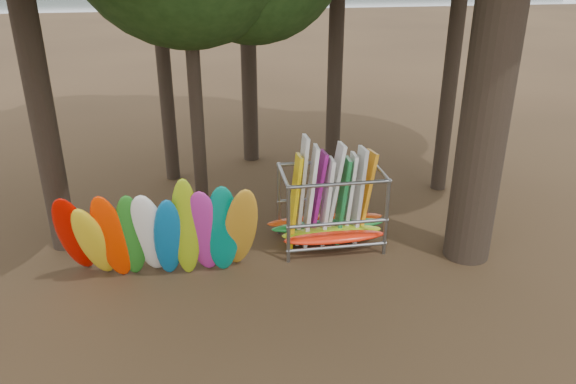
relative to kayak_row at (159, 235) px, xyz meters
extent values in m
plane|color=#47331E|center=(2.90, 0.02, -1.25)|extent=(120.00, 120.00, 0.00)
plane|color=gray|center=(2.90, 60.02, -1.25)|extent=(160.00, 160.00, 0.00)
cylinder|color=black|center=(1.00, 3.15, 3.22)|extent=(0.35, 0.35, 8.96)
ellipsoid|color=#D80A00|center=(-1.80, 0.19, 0.03)|extent=(0.77, 1.92, 2.70)
ellipsoid|color=yellow|center=(-1.40, 0.06, -0.10)|extent=(0.86, 1.74, 2.47)
ellipsoid|color=#FC3200|center=(-1.00, -0.01, 0.01)|extent=(0.85, 1.40, 2.63)
ellipsoid|color=#267B21|center=(-0.60, 0.04, -0.02)|extent=(0.80, 1.39, 2.58)
ellipsoid|color=white|center=(-0.20, 0.05, -0.01)|extent=(0.86, 1.62, 2.64)
ellipsoid|color=#095E9B|center=(0.20, -0.07, -0.07)|extent=(0.79, 1.41, 2.48)
ellipsoid|color=#8CA814|center=(0.60, -0.08, 0.14)|extent=(0.67, 1.19, 2.87)
ellipsoid|color=#AE278F|center=(1.00, -0.02, -0.02)|extent=(0.91, 1.34, 2.56)
ellipsoid|color=#047766|center=(1.40, -0.07, 0.03)|extent=(0.76, 1.17, 2.65)
ellipsoid|color=gold|center=(1.80, -0.09, 0.03)|extent=(0.93, 1.77, 2.70)
ellipsoid|color=#FF270E|center=(4.20, 0.75, -0.83)|extent=(2.58, 0.55, 0.24)
ellipsoid|color=#A3BF19|center=(4.20, 1.02, -0.83)|extent=(2.60, 0.55, 0.24)
ellipsoid|color=#1C8235|center=(4.20, 1.41, -0.83)|extent=(3.00, 0.55, 0.24)
ellipsoid|color=#D94310|center=(4.20, 1.74, -0.83)|extent=(3.15, 0.55, 0.24)
cube|color=yellow|center=(3.27, 1.30, -0.05)|extent=(0.39, 0.76, 2.44)
cube|color=silver|center=(3.47, 1.53, 0.15)|extent=(0.39, 0.79, 2.84)
cube|color=white|center=(3.68, 1.31, 0.06)|extent=(0.45, 0.76, 2.65)
cube|color=#941880|center=(3.89, 1.54, -0.06)|extent=(0.50, 0.77, 2.41)
cube|color=white|center=(4.09, 1.31, -0.12)|extent=(0.38, 0.75, 2.31)
cube|color=white|center=(4.30, 1.48, 0.05)|extent=(0.56, 0.78, 2.62)
cube|color=#1B7B38|center=(4.51, 1.31, -0.13)|extent=(0.43, 0.74, 2.29)
cube|color=white|center=(4.72, 1.46, -0.10)|extent=(0.40, 0.75, 2.34)
cube|color=silver|center=(4.92, 1.34, -0.01)|extent=(0.35, 0.78, 2.53)
cube|color=#FB9F1B|center=(5.13, 1.48, -0.08)|extent=(0.56, 0.80, 2.37)
camera|label=1|loc=(1.02, -11.27, 5.85)|focal=35.00mm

